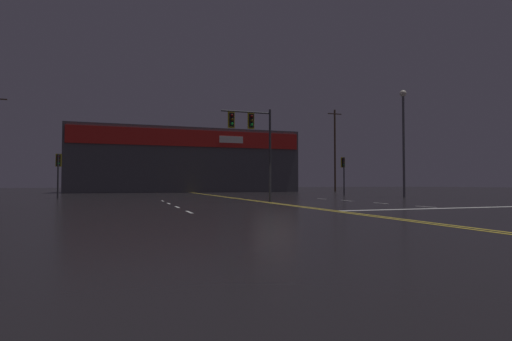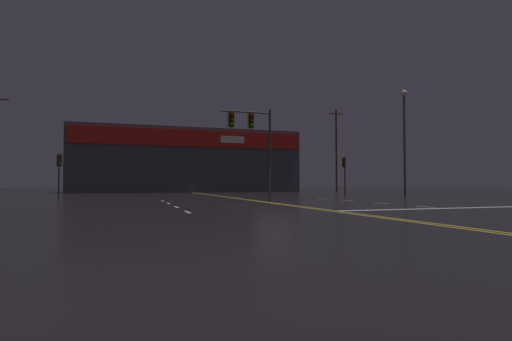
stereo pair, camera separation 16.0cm
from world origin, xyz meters
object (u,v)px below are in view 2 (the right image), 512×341
object	(u,v)px
traffic_signal_corner_northeast	(344,167)
streetlight_far_right	(404,128)
traffic_signal_corner_northwest	(59,166)
traffic_signal_median	(251,131)

from	to	relation	value
traffic_signal_corner_northeast	streetlight_far_right	xyz separation A→B (m)	(2.29, -5.88, 3.12)
traffic_signal_corner_northwest	streetlight_far_right	distance (m)	28.08
traffic_signal_corner_northwest	streetlight_far_right	world-z (taller)	streetlight_far_right
traffic_signal_median	traffic_signal_corner_northeast	xyz separation A→B (m)	(12.73, 10.29, -1.69)
traffic_signal_median	traffic_signal_corner_northeast	bearing A→B (deg)	38.95
traffic_signal_median	traffic_signal_corner_northwest	size ratio (longest dim) A/B	1.69
traffic_signal_median	traffic_signal_corner_northeast	world-z (taller)	traffic_signal_median
traffic_signal_corner_northeast	streetlight_far_right	distance (m)	7.04
traffic_signal_corner_northwest	traffic_signal_median	bearing A→B (deg)	-40.60
traffic_signal_corner_northeast	streetlight_far_right	size ratio (longest dim) A/B	0.41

